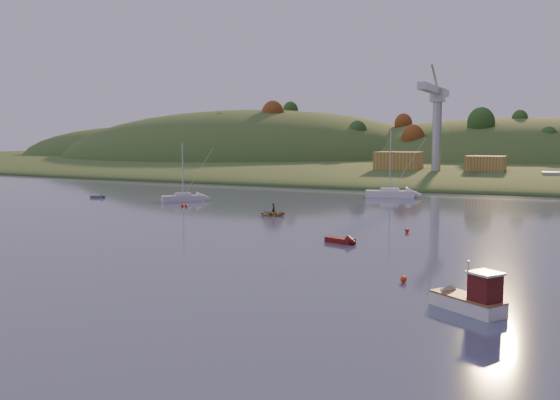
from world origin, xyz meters
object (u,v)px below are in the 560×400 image
at_px(grey_dinghy, 100,197).
at_px(canoe, 274,213).
at_px(sailboat_near, 183,197).
at_px(sailboat_far, 390,193).
at_px(red_tender, 346,241).
at_px(fishing_boat, 463,297).

bearing_deg(grey_dinghy, canoe, -29.26).
bearing_deg(grey_dinghy, sailboat_near, -11.54).
relative_size(sailboat_near, grey_dinghy, 3.32).
height_order(sailboat_far, canoe, sailboat_far).
height_order(red_tender, grey_dinghy, red_tender).
xyz_separation_m(fishing_boat, grey_dinghy, (-71.20, 47.39, -0.60)).
bearing_deg(fishing_boat, red_tender, -19.31).
xyz_separation_m(red_tender, grey_dinghy, (-56.24, 27.17, -0.05)).
relative_size(red_tender, grey_dinghy, 1.31).
relative_size(sailboat_far, red_tender, 3.08).
relative_size(fishing_boat, canoe, 1.65).
bearing_deg(red_tender, sailboat_near, 162.07).
height_order(sailboat_far, red_tender, sailboat_far).
height_order(fishing_boat, sailboat_far, sailboat_far).
bearing_deg(red_tender, grey_dinghy, 172.17).
xyz_separation_m(fishing_boat, sailboat_near, (-54.15, 48.58, -0.15)).
relative_size(sailboat_near, canoe, 2.85).
height_order(fishing_boat, sailboat_near, sailboat_near).
bearing_deg(sailboat_near, red_tender, -78.08).
relative_size(sailboat_far, grey_dinghy, 4.03).
height_order(sailboat_far, grey_dinghy, sailboat_far).
relative_size(canoe, grey_dinghy, 1.17).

